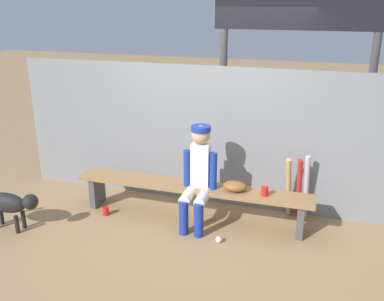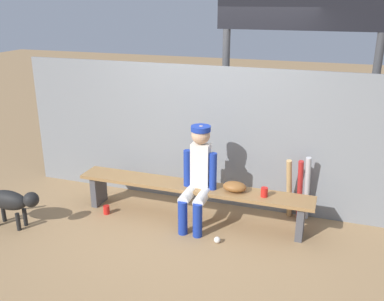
{
  "view_description": "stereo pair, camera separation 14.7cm",
  "coord_description": "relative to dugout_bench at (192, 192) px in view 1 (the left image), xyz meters",
  "views": [
    {
      "loc": [
        1.42,
        -4.57,
        2.59
      ],
      "look_at": [
        0.0,
        0.0,
        0.9
      ],
      "focal_mm": 40.21,
      "sensor_mm": 36.0,
      "label": 1
    },
    {
      "loc": [
        1.56,
        -4.52,
        2.59
      ],
      "look_at": [
        0.0,
        0.0,
        0.9
      ],
      "focal_mm": 40.21,
      "sensor_mm": 36.0,
      "label": 2
    }
  ],
  "objects": [
    {
      "name": "ground_plane",
      "position": [
        0.0,
        0.0,
        -0.36
      ],
      "size": [
        30.0,
        30.0,
        0.0
      ],
      "primitive_type": "plane",
      "color": "#9E7A51"
    },
    {
      "name": "chainlink_fence",
      "position": [
        0.0,
        0.54,
        0.55
      ],
      "size": [
        5.14,
        0.03,
        1.82
      ],
      "primitive_type": "cube",
      "color": "gray",
      "rests_on": "ground_plane"
    },
    {
      "name": "dugout_bench",
      "position": [
        0.0,
        0.0,
        0.0
      ],
      "size": [
        2.92,
        0.36,
        0.45
      ],
      "color": "olive",
      "rests_on": "ground_plane"
    },
    {
      "name": "player_seated",
      "position": [
        0.11,
        -0.11,
        0.3
      ],
      "size": [
        0.41,
        0.55,
        1.22
      ],
      "color": "silver",
      "rests_on": "ground_plane"
    },
    {
      "name": "baseball_glove",
      "position": [
        0.53,
        0.0,
        0.15
      ],
      "size": [
        0.28,
        0.2,
        0.12
      ],
      "primitive_type": "ellipsoid",
      "color": "brown",
      "rests_on": "dugout_bench"
    },
    {
      "name": "bat_wood_tan",
      "position": [
        1.12,
        0.38,
        0.05
      ],
      "size": [
        0.11,
        0.26,
        0.81
      ],
      "primitive_type": "cylinder",
      "rotation": [
        0.24,
        0.0,
        -0.19
      ],
      "color": "tan",
      "rests_on": "ground_plane"
    },
    {
      "name": "bat_aluminum_red",
      "position": [
        1.25,
        0.39,
        0.04
      ],
      "size": [
        0.09,
        0.2,
        0.8
      ],
      "primitive_type": "cylinder",
      "rotation": [
        0.16,
        0.0,
        -0.17
      ],
      "color": "#B22323",
      "rests_on": "ground_plane"
    },
    {
      "name": "bat_aluminum_silver",
      "position": [
        1.33,
        0.41,
        0.06
      ],
      "size": [
        0.1,
        0.19,
        0.85
      ],
      "primitive_type": "cylinder",
      "rotation": [
        0.14,
        0.0,
        -0.17
      ],
      "color": "#B7B7BC",
      "rests_on": "ground_plane"
    },
    {
      "name": "baseball",
      "position": [
        0.45,
        -0.45,
        -0.32
      ],
      "size": [
        0.07,
        0.07,
        0.07
      ],
      "primitive_type": "sphere",
      "color": "white",
      "rests_on": "ground_plane"
    },
    {
      "name": "cup_on_ground",
      "position": [
        -1.07,
        -0.24,
        -0.31
      ],
      "size": [
        0.08,
        0.08,
        0.11
      ],
      "primitive_type": "cylinder",
      "color": "red",
      "rests_on": "ground_plane"
    },
    {
      "name": "cup_on_bench",
      "position": [
        0.88,
        -0.03,
        0.15
      ],
      "size": [
        0.08,
        0.08,
        0.11
      ],
      "primitive_type": "cylinder",
      "color": "red",
      "rests_on": "dugout_bench"
    },
    {
      "name": "scoreboard",
      "position": [
        1.1,
        1.15,
        1.9
      ],
      "size": [
        2.4,
        0.27,
        3.21
      ],
      "color": "#3F3F42",
      "rests_on": "ground_plane"
    },
    {
      "name": "dog",
      "position": [
        -1.95,
        -0.88,
        -0.03
      ],
      "size": [
        0.84,
        0.2,
        0.49
      ],
      "color": "black",
      "rests_on": "ground_plane"
    }
  ]
}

